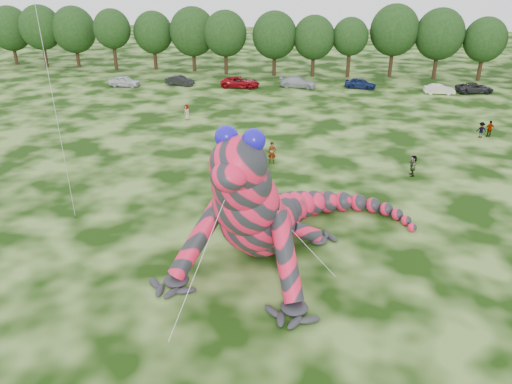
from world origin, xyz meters
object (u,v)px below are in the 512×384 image
at_px(car_3, 298,82).
at_px(tree_7, 274,44).
at_px(car_2, 240,82).
at_px(tree_2, 75,37).
at_px(tree_9, 350,48).
at_px(car_4, 360,83).
at_px(tree_10, 393,41).
at_px(tree_12, 483,49).
at_px(tree_8, 314,46).
at_px(tree_11, 438,44).
at_px(car_0, 125,81).
at_px(tree_0, 11,35).
at_px(tree_6, 226,43).
at_px(tree_5, 193,39).
at_px(spectator_3, 490,129).
at_px(car_5, 439,89).
at_px(spectator_4, 187,112).
at_px(spectator_0, 272,153).
at_px(spectator_5, 413,165).
at_px(inflatable_gecko, 269,180).
at_px(tree_4, 154,41).
at_px(car_1, 180,81).
at_px(tree_3, 113,40).
at_px(tree_1, 42,36).
at_px(car_6, 475,88).
at_px(spectator_2, 481,130).

bearing_deg(car_3, tree_7, 35.45).
height_order(tree_7, car_2, tree_7).
bearing_deg(tree_2, tree_9, -1.84).
bearing_deg(car_4, tree_7, 72.94).
distance_m(tree_10, car_3, 16.80).
bearing_deg(tree_12, tree_8, -178.22).
distance_m(tree_11, car_4, 14.52).
relative_size(tree_12, car_0, 2.06).
xyz_separation_m(tree_11, car_4, (-11.09, -8.33, -4.31)).
bearing_deg(tree_0, tree_6, -3.94).
bearing_deg(tree_5, spectator_3, -36.70).
relative_size(tree_10, car_2, 1.96).
distance_m(tree_0, car_5, 68.44).
bearing_deg(spectator_3, spectator_4, -12.03).
bearing_deg(car_3, tree_5, 67.99).
bearing_deg(spectator_0, tree_10, 68.94).
distance_m(car_0, spectator_5, 44.68).
bearing_deg(tree_9, car_2, -147.40).
height_order(inflatable_gecko, car_2, inflatable_gecko).
xyz_separation_m(tree_4, car_1, (7.25, -10.76, -3.86)).
distance_m(tree_0, car_0, 28.38).
bearing_deg(car_3, tree_3, 81.30).
xyz_separation_m(tree_4, car_4, (32.34, -8.85, -3.81)).
xyz_separation_m(tree_6, car_0, (-12.21, -10.65, -4.00)).
relative_size(tree_3, tree_10, 0.90).
xyz_separation_m(tree_7, spectator_0, (4.29, -36.91, -3.79)).
bearing_deg(tree_11, tree_1, -179.87).
relative_size(car_6, spectator_0, 2.53).
bearing_deg(car_5, tree_1, 78.18).
height_order(tree_8, car_3, tree_8).
relative_size(tree_3, tree_7, 1.00).
relative_size(tree_5, spectator_2, 6.22).
xyz_separation_m(tree_10, spectator_4, (-24.03, -27.05, -4.39)).
xyz_separation_m(tree_4, spectator_3, (44.21, -28.37, -3.71)).
distance_m(inflatable_gecko, tree_6, 52.21).
distance_m(tree_7, tree_9, 11.17).
bearing_deg(tree_12, tree_5, 179.07).
distance_m(tree_8, spectator_0, 37.29).
bearing_deg(spectator_0, tree_11, 60.69).
xyz_separation_m(tree_2, tree_4, (13.38, -0.05, -0.29)).
bearing_deg(car_0, tree_11, -72.23).
bearing_deg(spectator_3, tree_6, -49.21).
xyz_separation_m(tree_0, spectator_5, (60.32, -40.30, -3.89)).
distance_m(tree_9, spectator_0, 38.22).
xyz_separation_m(tree_12, car_0, (-49.77, -11.71, -3.74)).
bearing_deg(tree_6, tree_0, 176.06).
bearing_deg(tree_6, car_6, -11.53).
bearing_deg(tree_1, tree_7, -1.87).
bearing_deg(tree_12, tree_7, -178.22).
xyz_separation_m(tree_7, tree_11, (23.87, 1.39, 0.30)).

